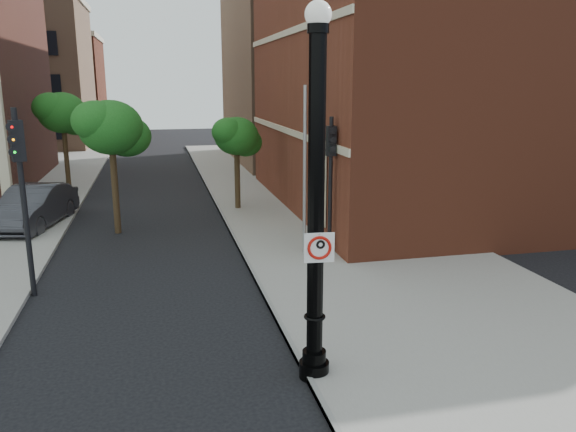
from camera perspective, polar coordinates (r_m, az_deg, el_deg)
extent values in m
plane|color=black|center=(10.99, -9.06, -16.92)|extent=(120.00, 120.00, 0.00)
cube|color=gray|center=(21.27, 5.08, -1.49)|extent=(8.00, 60.00, 0.12)
cube|color=gray|center=(20.40, -5.52, -2.12)|extent=(0.10, 60.00, 0.14)
cube|color=brown|center=(28.73, 22.50, 13.41)|extent=(22.00, 16.00, 12.00)
cube|color=black|center=(19.61, 3.22, 3.07)|extent=(0.08, 1.40, 2.40)
cube|color=beige|center=(24.21, -0.10, 8.65)|extent=(0.06, 16.00, 0.25)
cube|color=beige|center=(24.20, -0.10, 18.13)|extent=(0.06, 16.00, 0.25)
cube|color=#9A6F54|center=(54.70, -26.07, 12.63)|extent=(12.00, 12.00, 12.00)
cube|color=maroon|center=(68.45, -23.48, 11.94)|extent=(12.00, 12.00, 10.00)
cube|color=#9A6F54|center=(42.84, 9.77, 15.24)|extent=(22.00, 14.00, 14.00)
cylinder|color=black|center=(11.18, 2.66, -15.28)|extent=(0.58, 0.58, 0.31)
cylinder|color=black|center=(11.06, 2.67, -14.10)|extent=(0.46, 0.46, 0.26)
cylinder|color=black|center=(10.05, 2.85, 0.70)|extent=(0.31, 0.31, 6.00)
torus|color=black|center=(10.70, 2.72, -10.17)|extent=(0.41, 0.41, 0.06)
cylinder|color=black|center=(9.84, 3.07, 18.48)|extent=(0.37, 0.37, 0.16)
sphere|color=silver|center=(9.87, 3.09, 19.80)|extent=(0.46, 0.46, 0.46)
cube|color=white|center=(10.07, 3.19, -3.24)|extent=(0.55, 0.08, 0.55)
cube|color=black|center=(10.00, 3.21, -1.84)|extent=(0.55, 0.07, 0.05)
cube|color=black|center=(10.14, 3.17, -4.61)|extent=(0.55, 0.07, 0.05)
cube|color=black|center=(10.03, 1.76, -3.29)|extent=(0.05, 0.01, 0.55)
cube|color=black|center=(10.11, 4.60, -3.18)|extent=(0.05, 0.01, 0.55)
torus|color=#B40F07|center=(10.07, 3.19, -3.24)|extent=(0.45, 0.10, 0.44)
cube|color=#B40F07|center=(10.07, 3.19, -3.24)|extent=(0.31, 0.04, 0.31)
cube|color=black|center=(10.06, 2.90, -3.25)|extent=(0.05, 0.01, 0.26)
torus|color=black|center=(10.05, 3.32, -2.90)|extent=(0.18, 0.07, 0.17)
cylinder|color=black|center=(10.00, 3.21, -1.87)|extent=(0.03, 0.02, 0.03)
imported|color=#303035|center=(23.87, -24.41, 0.86)|extent=(2.80, 5.22, 1.63)
cylinder|color=black|center=(15.85, -25.21, 1.00)|extent=(0.14, 0.14, 4.92)
cube|color=black|center=(15.61, -25.82, 6.89)|extent=(0.40, 0.39, 1.03)
sphere|color=#E50505|center=(15.45, -26.31, 8.12)|extent=(0.18, 0.18, 0.18)
sphere|color=#FF8C00|center=(15.48, -26.19, 6.99)|extent=(0.18, 0.18, 0.18)
sphere|color=#00E519|center=(15.51, -26.07, 5.87)|extent=(0.18, 0.18, 0.18)
cylinder|color=black|center=(17.88, 4.32, 2.84)|extent=(0.13, 0.13, 4.49)
cube|color=black|center=(17.67, 4.40, 7.61)|extent=(0.28, 0.26, 0.94)
sphere|color=#E50505|center=(17.49, 4.57, 8.63)|extent=(0.17, 0.17, 0.17)
sphere|color=#FF8C00|center=(17.52, 4.56, 7.71)|extent=(0.17, 0.17, 0.17)
sphere|color=#00E519|center=(17.55, 4.54, 6.80)|extent=(0.17, 0.17, 0.17)
cylinder|color=#999999|center=(17.69, 1.70, 4.33)|extent=(0.11, 0.11, 5.45)
cylinder|color=#2E2112|center=(21.69, -17.18, 3.05)|extent=(0.24, 0.24, 3.67)
ellipsoid|color=#164E15|center=(21.43, -17.57, 8.57)|extent=(2.31, 2.31, 1.96)
ellipsoid|color=#164E15|center=(21.85, -16.05, 7.79)|extent=(1.78, 1.78, 1.52)
ellipsoid|color=#164E15|center=(21.14, -18.97, 9.13)|extent=(1.68, 1.68, 1.43)
cylinder|color=#2E2112|center=(30.66, -21.60, 5.69)|extent=(0.24, 0.24, 3.77)
ellipsoid|color=#164E15|center=(30.48, -21.95, 9.70)|extent=(2.37, 2.37, 2.01)
ellipsoid|color=#164E15|center=(30.86, -20.78, 9.13)|extent=(1.83, 1.83, 1.56)
ellipsoid|color=#164E15|center=(30.23, -23.00, 10.10)|extent=(1.72, 1.72, 1.46)
cylinder|color=#2E2112|center=(24.64, -5.17, 4.05)|extent=(0.24, 0.24, 3.05)
ellipsoid|color=#164E15|center=(24.42, -5.26, 8.09)|extent=(1.92, 1.92, 1.63)
ellipsoid|color=#164E15|center=(24.86, -4.36, 7.49)|extent=(1.48, 1.48, 1.26)
ellipsoid|color=#164E15|center=(24.09, -6.11, 8.52)|extent=(1.39, 1.39, 1.18)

